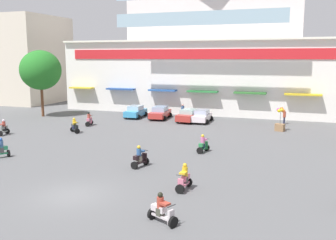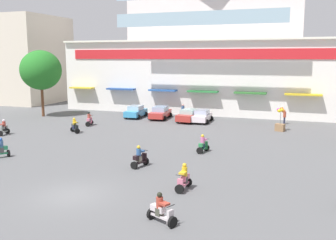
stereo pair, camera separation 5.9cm
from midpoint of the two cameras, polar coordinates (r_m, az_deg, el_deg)
ground_plane at (r=32.97m, az=-1.62°, el=-3.66°), size 128.00×128.00×0.00m
colonial_building at (r=54.02m, az=7.15°, el=10.04°), size 41.01×15.94×19.48m
flank_building_left at (r=68.50m, az=-20.92°, el=8.41°), size 11.97×11.99×13.99m
plaza_tree_0 at (r=50.51m, az=-18.56°, el=7.08°), size 4.98×5.26×8.31m
parked_car_0 at (r=47.50m, az=-4.91°, el=1.26°), size 2.40×3.97×1.51m
parked_car_1 at (r=46.47m, az=-1.22°, el=1.11°), size 2.61×4.60×1.51m
parked_car_2 at (r=44.33m, az=3.12°, el=0.68°), size 2.62×4.31×1.46m
parked_car_3 at (r=44.07m, az=5.00°, el=0.60°), size 2.37×4.06×1.46m
scooter_rider_0 at (r=21.81m, az=2.37°, el=-8.84°), size 0.61×1.47×1.54m
scooter_rider_1 at (r=30.23m, az=5.22°, el=-3.73°), size 0.77×1.43×1.47m
scooter_rider_3 at (r=31.11m, az=-23.89°, el=-4.07°), size 1.18×1.41×1.54m
scooter_rider_4 at (r=26.22m, az=-4.30°, el=-5.67°), size 0.85×1.51×1.54m
scooter_rider_5 at (r=40.09m, az=-23.45°, el=-1.17°), size 0.77×1.45×1.53m
scooter_rider_6 at (r=38.97m, az=-13.83°, el=-0.96°), size 1.39×1.21×1.50m
scooter_rider_8 at (r=17.68m, az=-1.02°, el=-13.43°), size 1.56×1.09×1.44m
scooter_rider_9 at (r=42.68m, az=-11.76°, el=0.02°), size 0.89×1.55×1.55m
pedestrian_0 at (r=47.57m, az=2.19°, el=1.53°), size 0.45×0.45×1.67m
pedestrian_1 at (r=44.57m, az=16.98°, el=0.58°), size 0.34×0.34×1.64m
balloon_vendor_cart at (r=40.25m, az=16.40°, el=-0.09°), size 1.04×0.88×2.47m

